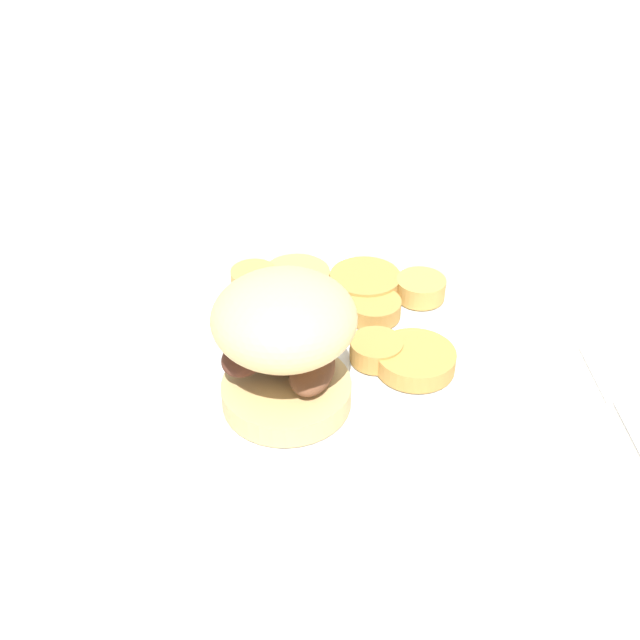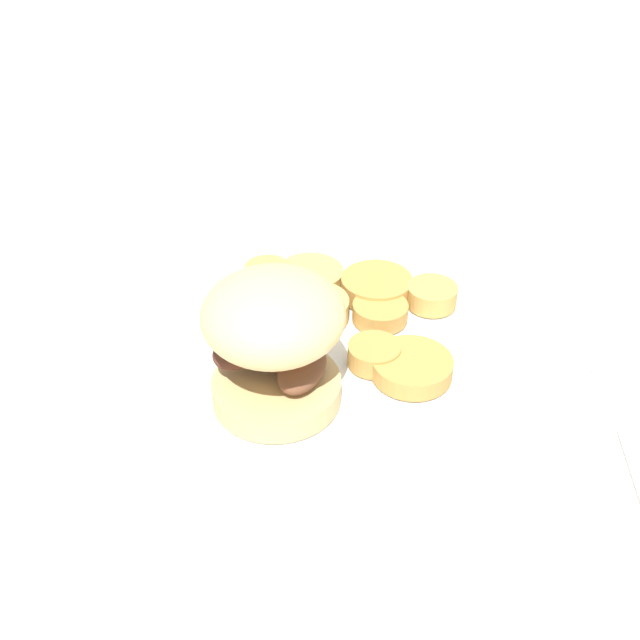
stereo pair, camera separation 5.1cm
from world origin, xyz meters
name	(u,v)px [view 2 (the right image)]	position (x,y,z in m)	size (l,w,h in m)	color
ground_plane	(320,372)	(0.00, 0.00, 0.00)	(4.00, 4.00, 0.00)	#B2A899
dinner_plate	(320,359)	(0.00, 0.00, 0.01)	(0.26, 0.26, 0.02)	white
sandwich	(274,336)	(-0.05, 0.02, 0.07)	(0.09, 0.09, 0.09)	tan
potato_round_0	(377,287)	(0.07, -0.04, 0.03)	(0.06, 0.06, 0.02)	#BC8942
potato_round_1	(374,354)	(-0.01, -0.04, 0.03)	(0.04, 0.04, 0.02)	#BC8942
potato_round_2	(314,309)	(0.04, 0.01, 0.03)	(0.05, 0.05, 0.02)	tan
potato_round_3	(267,274)	(0.08, 0.05, 0.03)	(0.04, 0.04, 0.01)	tan
potato_round_4	(380,312)	(0.04, -0.04, 0.03)	(0.04, 0.04, 0.01)	#BC8942
potato_round_5	(310,275)	(0.09, 0.02, 0.03)	(0.05, 0.05, 0.01)	tan
potato_round_6	(412,367)	(-0.02, -0.06, 0.03)	(0.05, 0.05, 0.01)	#BC8942
potato_round_7	(432,296)	(0.06, -0.08, 0.03)	(0.04, 0.04, 0.02)	tan
fork	(634,447)	(-0.06, -0.21, 0.00)	(0.16, 0.02, 0.00)	silver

